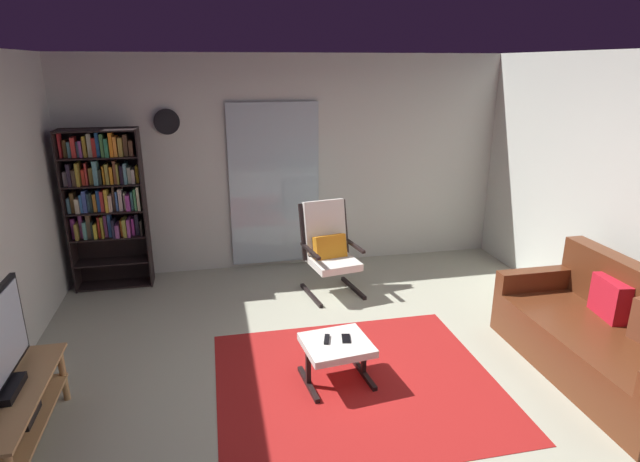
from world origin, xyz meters
The scene contains 12 objects.
ground_plane centered at (0.00, 0.00, 0.00)m, with size 7.02×7.02×0.00m, color #B0B199.
wall_back centered at (0.00, 2.90, 1.30)m, with size 5.60×0.06×2.60m, color silver.
glass_door_panel centered at (-0.23, 2.83, 1.05)m, with size 1.10×0.01×2.00m, color silver.
area_rug centered at (0.07, 0.12, 0.00)m, with size 2.25×1.99×0.01m, color #A71D1B.
tv_stand centered at (-2.37, -0.16, 0.31)m, with size 0.48×1.20×0.46m.
bookshelf_near_tv centered at (-2.15, 2.61, 1.05)m, with size 0.84×0.30×1.82m.
leather_sofa centered at (2.13, -0.17, 0.31)m, with size 0.88×1.87×0.89m.
lounge_armchair centered at (0.26, 1.95, 0.53)m, with size 0.66×0.74×1.02m.
ottoman centered at (-0.08, 0.19, 0.30)m, with size 0.57×0.54×0.36m.
tv_remote centered at (-0.16, 0.23, 0.37)m, with size 0.04×0.14×0.02m, color black.
cell_phone centered at (0.00, 0.21, 0.37)m, with size 0.07×0.14×0.01m, color black.
wall_clock centered at (-1.44, 2.82, 1.85)m, with size 0.29×0.03×0.29m.
Camera 1 is at (-0.97, -3.35, 2.47)m, focal length 28.96 mm.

